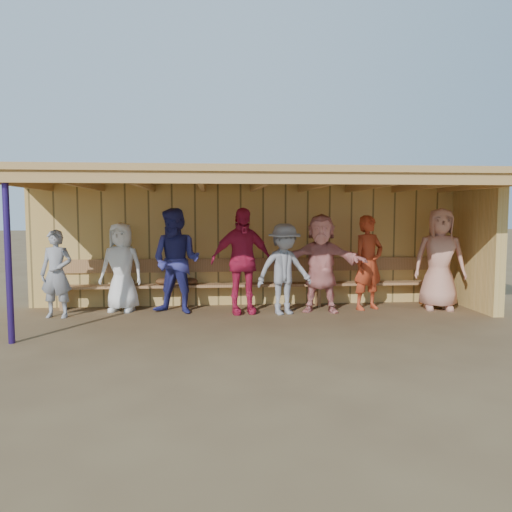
% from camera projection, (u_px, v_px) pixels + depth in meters
% --- Properties ---
extents(ground, '(90.00, 90.00, 0.00)m').
position_uv_depth(ground, '(258.00, 318.00, 8.70)').
color(ground, brown).
rests_on(ground, ground).
extents(player_a, '(0.61, 0.45, 1.54)m').
position_uv_depth(player_a, '(57.00, 274.00, 8.66)').
color(player_a, gray).
rests_on(player_a, ground).
extents(player_b, '(0.90, 0.68, 1.65)m').
position_uv_depth(player_b, '(121.00, 267.00, 9.22)').
color(player_b, white).
rests_on(player_b, ground).
extents(player_c, '(1.13, 1.01, 1.91)m').
position_uv_depth(player_c, '(176.00, 261.00, 9.02)').
color(player_c, navy).
rests_on(player_c, ground).
extents(player_d, '(1.19, 0.65, 1.92)m').
position_uv_depth(player_d, '(242.00, 261.00, 9.01)').
color(player_d, '#BF1E44').
rests_on(player_d, ground).
extents(player_e, '(1.19, 0.89, 1.63)m').
position_uv_depth(player_e, '(284.00, 269.00, 8.94)').
color(player_e, gray).
rests_on(player_e, ground).
extents(player_f, '(1.75, 0.91, 1.81)m').
position_uv_depth(player_f, '(321.00, 263.00, 9.14)').
color(player_f, '#D9817A').
rests_on(player_f, ground).
extents(player_g, '(0.76, 0.64, 1.78)m').
position_uv_depth(player_g, '(368.00, 263.00, 9.39)').
color(player_g, '#AC371B').
rests_on(player_g, ground).
extents(player_h, '(1.05, 0.81, 1.92)m').
position_uv_depth(player_h, '(440.00, 259.00, 9.38)').
color(player_h, tan).
rests_on(player_h, ground).
extents(dugout_structure, '(8.80, 3.20, 2.50)m').
position_uv_depth(dugout_structure, '(275.00, 220.00, 9.27)').
color(dugout_structure, tan).
rests_on(dugout_structure, ground).
extents(bench, '(7.60, 0.34, 0.93)m').
position_uv_depth(bench, '(253.00, 279.00, 9.76)').
color(bench, '#A47346').
rests_on(bench, ground).
extents(dugout_equipment, '(6.24, 0.62, 0.80)m').
position_uv_depth(dugout_equipment, '(210.00, 283.00, 9.57)').
color(dugout_equipment, '#CA6617').
rests_on(dugout_equipment, ground).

